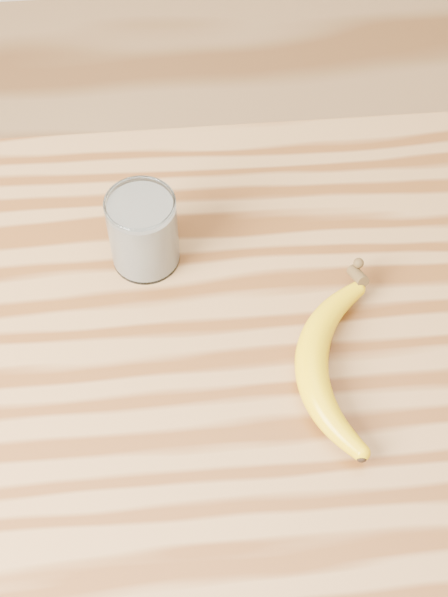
{
  "coord_description": "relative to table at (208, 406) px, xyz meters",
  "views": [
    {
      "loc": [
        -0.02,
        -0.51,
        1.78
      ],
      "look_at": [
        0.03,
        0.07,
        0.93
      ],
      "focal_mm": 50.0,
      "sensor_mm": 36.0,
      "label": 1
    }
  ],
  "objects": [
    {
      "name": "room",
      "position": [
        0.0,
        0.0,
        0.58
      ],
      "size": [
        4.04,
        4.04,
        2.7
      ],
      "color": "#997047",
      "rests_on": "ground"
    },
    {
      "name": "smoothie_glass",
      "position": [
        -0.07,
        0.16,
        0.18
      ],
      "size": [
        0.09,
        0.09,
        0.11
      ],
      "color": "white",
      "rests_on": "table"
    },
    {
      "name": "table",
      "position": [
        0.0,
        0.0,
        0.0
      ],
      "size": [
        1.2,
        0.8,
        0.9
      ],
      "color": "olive",
      "rests_on": "ground"
    },
    {
      "name": "banana",
      "position": [
        0.12,
        -0.03,
        0.15
      ],
      "size": [
        0.17,
        0.35,
        0.04
      ],
      "primitive_type": null,
      "rotation": [
        0.0,
        0.0,
        -0.16
      ],
      "color": "#E1B007",
      "rests_on": "table"
    }
  ]
}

